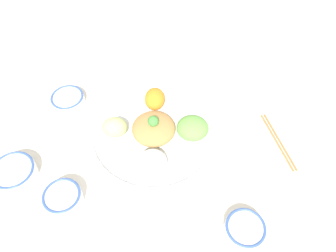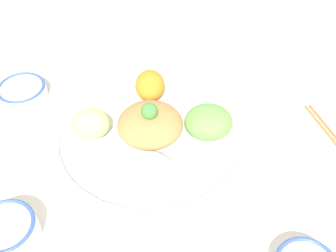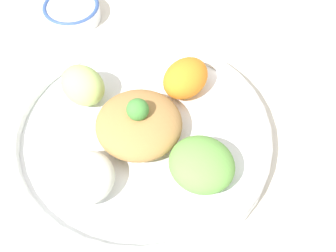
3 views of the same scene
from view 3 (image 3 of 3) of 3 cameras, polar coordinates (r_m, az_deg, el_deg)
name	(u,v)px [view 3 (image 3 of 3)]	position (r m, az deg, el deg)	size (l,w,h in m)	color
ground_plane	(136,131)	(0.72, -3.90, -0.65)	(2.40, 2.40, 0.00)	silver
salad_platter	(141,134)	(0.69, -3.37, -0.93)	(0.39, 0.39, 0.10)	white
sauce_bowl_dark	(72,11)	(0.90, -11.65, 13.58)	(0.10, 0.10, 0.03)	white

